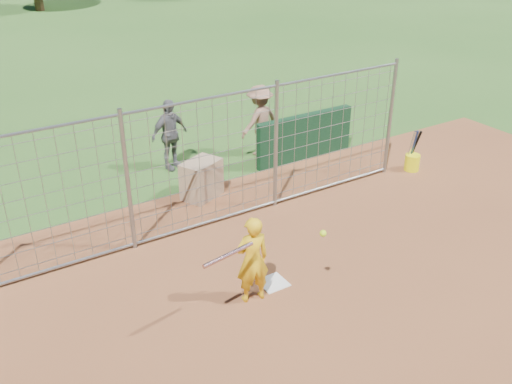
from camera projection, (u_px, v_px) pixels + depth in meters
ground at (266, 277)px, 9.38m from camera, size 100.00×100.00×0.00m
home_plate at (273, 283)px, 9.22m from camera, size 0.43×0.43×0.02m
dugout_wall at (305, 137)px, 13.45m from camera, size 2.60×0.20×1.10m
batter at (252, 260)px, 8.55m from camera, size 0.57×0.42×1.45m
bystander_b at (170, 135)px, 12.84m from camera, size 1.03×0.62×1.64m
bystander_c at (260, 120)px, 13.56m from camera, size 1.23×0.88×1.71m
equipment_bin at (202, 179)px, 11.75m from camera, size 0.96×0.83×0.80m
equipment_in_play at (253, 249)px, 7.95m from camera, size 1.99×0.33×0.14m
bucket_with_bats at (412, 160)px, 13.00m from camera, size 0.34×0.37×0.97m
backstop_fence at (207, 165)px, 10.31m from camera, size 9.08×0.08×2.60m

